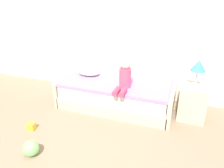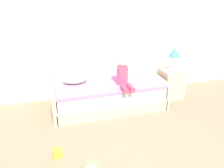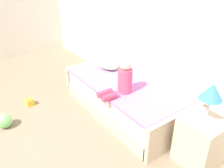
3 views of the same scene
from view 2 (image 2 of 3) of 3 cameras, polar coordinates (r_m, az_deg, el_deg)
name	(u,v)px [view 2 (image 2 of 3)]	position (r m, az deg, el deg)	size (l,w,h in m)	color
wall_rear	(103,25)	(4.37, -2.43, 15.33)	(7.20, 0.10, 2.90)	silver
bed	(108,94)	(4.14, -0.93, -2.55)	(2.11, 1.00, 0.50)	beige
nightstand	(171,83)	(4.64, 15.31, 0.23)	(0.44, 0.44, 0.60)	beige
table_lamp	(174,53)	(4.44, 16.18, 7.81)	(0.24, 0.24, 0.45)	silver
child_figure	(123,74)	(3.82, 2.97, 2.59)	(0.20, 0.51, 0.50)	#E04C6B
pillow	(75,80)	(4.01, -9.73, 1.17)	(0.44, 0.30, 0.13)	#99CC8C
toy_block	(57,153)	(3.13, -14.26, -17.18)	(0.11, 0.11, 0.11)	yellow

